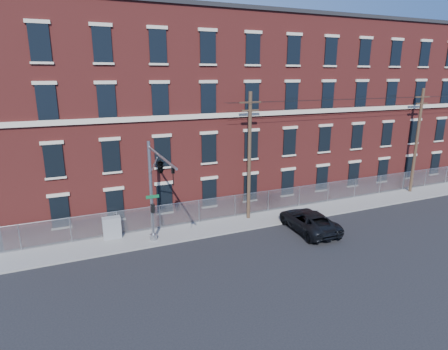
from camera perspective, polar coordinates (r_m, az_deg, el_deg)
ground at (r=25.20m, az=5.44°, el=-11.69°), size 140.00×140.00×0.00m
sidewalk at (r=35.54m, az=18.74°, el=-4.25°), size 65.00×3.00×0.12m
mill_building at (r=40.83m, az=11.29°, el=10.31°), size 55.30×14.32×16.30m
chain_link_fence at (r=36.16m, az=17.52°, el=-2.15°), size 59.06×0.06×1.85m
traffic_signal_mast at (r=23.18m, az=-10.03°, el=0.01°), size 0.90×6.75×7.00m
utility_pole_near at (r=29.03m, az=3.89°, el=3.13°), size 1.80×0.28×10.00m
utility_pole_mid at (r=40.43m, az=27.35°, el=4.86°), size 1.80×0.28×10.00m
overhead_wires at (r=40.05m, az=28.00°, el=10.18°), size 40.00×0.62×0.62m
pickup_truck at (r=28.77m, az=12.76°, el=-6.82°), size 2.87×5.73×1.56m
utility_cabinet at (r=27.73m, az=-16.73°, el=-7.70°), size 1.24×0.63×1.54m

